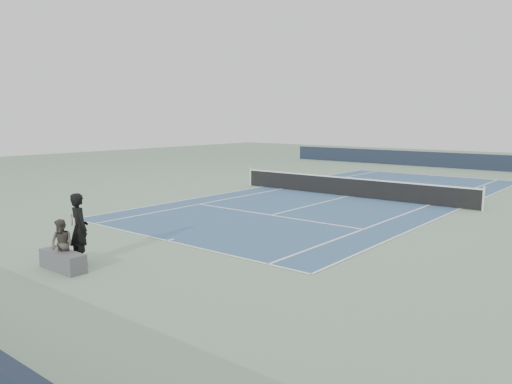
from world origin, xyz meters
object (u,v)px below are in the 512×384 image
Objects in this scene: tennis_net at (348,186)px; tennis_ball at (51,264)px; tennis_player at (79,229)px; spectator_bench at (62,252)px.

tennis_net reaches higher than tennis_ball.
tennis_ball is at bearing -129.48° from tennis_player.
spectator_bench is at bearing -89.04° from tennis_net.
tennis_player is at bearing 103.00° from spectator_bench.
spectator_bench is (0.63, -0.01, 0.45)m from tennis_ball.
tennis_net is 15.02m from tennis_player.
tennis_ball is 0.04× the size of spectator_bench.
tennis_ball is (-0.49, -0.59, -0.94)m from tennis_player.
tennis_net is 15.62m from spectator_bench.
spectator_bench is (0.14, -0.60, -0.49)m from tennis_player.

